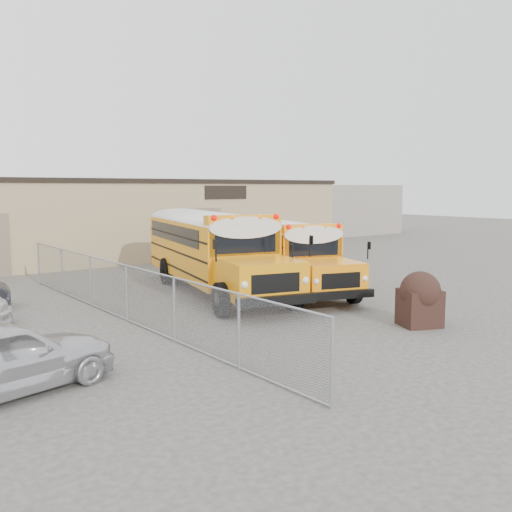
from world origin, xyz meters
TOP-DOWN VIEW (x-y plane):
  - ground at (0.00, 0.00)m, footprint 120.00×120.00m
  - warehouse at (-0.00, 19.99)m, footprint 30.20×10.20m
  - chainlink_fence at (-6.00, 3.00)m, footprint 0.07×18.07m
  - distant_building_right at (24.00, 24.00)m, footprint 10.00×8.00m
  - school_bus_left at (0.71, 12.46)m, footprint 5.32×11.52m
  - school_bus_right at (3.65, 10.51)m, footprint 5.23×10.08m
  - tarp_bundle at (0.79, -2.94)m, footprint 1.43×1.37m
  - car_silver at (-10.75, -1.43)m, footprint 4.86×2.78m

SIDE VIEW (x-z plane):
  - ground at x=0.00m, z-range 0.00..0.00m
  - car_silver at x=-10.75m, z-range 0.00..1.56m
  - tarp_bundle at x=0.79m, z-range 0.02..1.70m
  - chainlink_fence at x=-6.00m, z-range 0.00..1.80m
  - school_bus_right at x=3.65m, z-range 0.23..3.10m
  - school_bus_left at x=0.71m, z-range 0.26..3.53m
  - distant_building_right at x=24.00m, z-range 0.00..4.40m
  - warehouse at x=0.00m, z-range 0.04..4.71m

